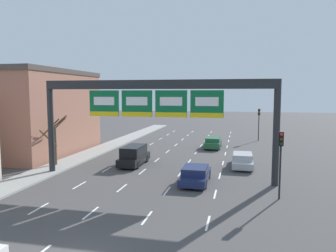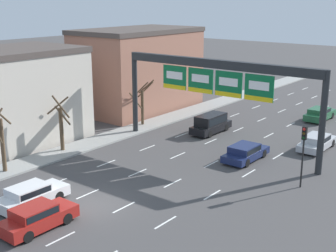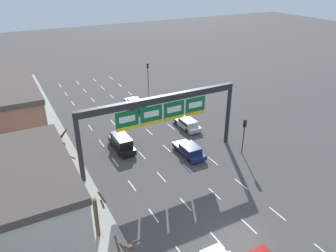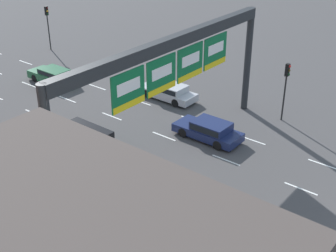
{
  "view_description": "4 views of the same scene",
  "coord_description": "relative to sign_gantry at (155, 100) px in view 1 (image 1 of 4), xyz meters",
  "views": [
    {
      "loc": [
        6.47,
        -10.5,
        6.75
      ],
      "look_at": [
        1.2,
        13.35,
        4.28
      ],
      "focal_mm": 35.0,
      "sensor_mm": 36.0,
      "label": 1
    },
    {
      "loc": [
        20.26,
        -18.38,
        12.61
      ],
      "look_at": [
        1.34,
        5.85,
        4.16
      ],
      "focal_mm": 50.0,
      "sensor_mm": 36.0,
      "label": 2
    },
    {
      "loc": [
        -14.44,
        -14.55,
        19.93
      ],
      "look_at": [
        2.05,
        16.41,
        2.76
      ],
      "focal_mm": 35.0,
      "sensor_mm": 36.0,
      "label": 3
    },
    {
      "loc": [
        -20.19,
        -1.78,
        15.29
      ],
      "look_at": [
        -1.18,
        13.38,
        2.78
      ],
      "focal_mm": 50.0,
      "sensor_mm": 36.0,
      "label": 4
    }
  ],
  "objects": [
    {
      "name": "traffic_light_mid_block",
      "position": [
        9.07,
        23.25,
        -2.97
      ],
      "size": [
        0.3,
        0.35,
        4.52
      ],
      "color": "black",
      "rests_on": "ground_plane"
    },
    {
      "name": "car_green",
      "position": [
        3.26,
        15.63,
        -5.49
      ],
      "size": [
        1.88,
        4.75,
        1.32
      ],
      "color": "#235B38",
      "rests_on": "ground_plane"
    },
    {
      "name": "tree_bare_closest",
      "position": [
        -10.23,
        2.44,
        -3.77
      ],
      "size": [
        2.04,
        2.27,
        4.55
      ],
      "color": "brown",
      "rests_on": "sidewalk_left"
    },
    {
      "name": "building_far",
      "position": [
        -15.58,
        7.98,
        -1.56
      ],
      "size": [
        8.43,
        14.81,
        9.27
      ],
      "color": "#9E6651",
      "rests_on": "ground_plane"
    },
    {
      "name": "car_silver",
      "position": [
        6.77,
        5.66,
        -5.5
      ],
      "size": [
        1.85,
        4.89,
        1.3
      ],
      "color": "#B7B7BC",
      "rests_on": "ground_plane"
    },
    {
      "name": "lane_dashes",
      "position": [
        -0.0,
        -0.51,
        -6.2
      ],
      "size": [
        10.02,
        67.0,
        0.01
      ],
      "color": "white",
      "rests_on": "ground_plane"
    },
    {
      "name": "suv_black",
      "position": [
        -3.2,
        4.38,
        -5.2
      ],
      "size": [
        1.83,
        4.87,
        1.82
      ],
      "color": "black",
      "rests_on": "ground_plane"
    },
    {
      "name": "sign_gantry",
      "position": [
        0.0,
        0.0,
        0.0
      ],
      "size": [
        18.59,
        0.7,
        7.75
      ],
      "color": "#232628",
      "rests_on": "ground_plane"
    },
    {
      "name": "traffic_light_near_gantry",
      "position": [
        9.01,
        -3.16,
        -3.1
      ],
      "size": [
        0.3,
        0.35,
        4.33
      ],
      "color": "black",
      "rests_on": "ground_plane"
    },
    {
      "name": "car_navy",
      "position": [
        3.28,
        -0.6,
        -5.5
      ],
      "size": [
        1.95,
        4.7,
        1.3
      ],
      "color": "#19234C",
      "rests_on": "ground_plane"
    }
  ]
}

